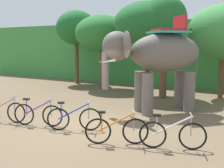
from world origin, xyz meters
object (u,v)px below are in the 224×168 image
tree_center_left (76,28)px  bike_white (172,134)px  tree_left (147,24)px  bike_orange (117,130)px  elephant (157,56)px  bike_purple (38,114)px  tree_right (223,32)px  bike_blue (74,118)px  tree_center_right (164,21)px  tree_far_left (102,34)px  bike_pink (3,111)px

tree_center_left → bike_white: size_ratio=3.15×
tree_left → bike_orange: 8.42m
elephant → bike_purple: (-2.52, -3.93, -1.82)m
tree_left → elephant: (1.93, -3.16, -1.50)m
elephant → bike_orange: (0.61, -4.15, -1.82)m
tree_right → elephant: bearing=-108.4°
bike_blue → bike_orange: 1.82m
tree_center_left → tree_center_right: 7.59m
tree_center_left → tree_left: 6.56m
tree_center_left → elephant: tree_center_left is taller
tree_far_left → elephant: bearing=-38.0°
tree_far_left → tree_right: size_ratio=0.96×
bike_pink → bike_orange: size_ratio=1.10×
bike_white → bike_blue: bearing=-179.9°
tree_right → bike_orange: tree_right is taller
elephant → bike_orange: 4.57m
bike_purple → bike_blue: size_ratio=1.08×
tree_center_left → tree_far_left: bearing=-21.1°
tree_right → bike_blue: (-2.67, -8.28, -2.87)m
bike_white → tree_center_right: bearing=113.7°
tree_left → bike_orange: size_ratio=3.24×
tree_far_left → bike_white: tree_far_left is taller
tree_center_right → bike_orange: size_ratio=3.34×
bike_purple → bike_white: size_ratio=1.03×
tree_far_left → tree_center_right: 4.62m
tree_far_left → tree_right: bearing=3.1°
tree_far_left → bike_purple: bearing=-70.9°
tree_far_left → tree_right: tree_right is taller
tree_left → bike_orange: (2.54, -7.31, -3.31)m
bike_orange → bike_white: size_ratio=0.95×
tree_left → bike_blue: size_ratio=3.23×
bike_blue → bike_white: bearing=0.1°
elephant → bike_purple: bearing=-122.7°
tree_left → tree_right: size_ratio=1.05×
tree_right → bike_purple: size_ratio=2.84×
tree_center_left → bike_purple: bearing=-58.6°
bike_pink → bike_blue: size_ratio=1.10×
bike_purple → bike_orange: 3.14m
tree_center_left → tree_right: bearing=-4.2°
tree_center_left → bike_purple: size_ratio=3.06×
tree_center_right → tree_right: size_ratio=1.08×
elephant → bike_white: 4.61m
bike_pink → bike_white: 5.92m
bike_pink → bike_white: same height
tree_center_left → elephant: 9.82m
bike_pink → bike_white: bearing=4.7°
tree_left → bike_white: size_ratio=3.07×
bike_purple → bike_white: same height
tree_right → tree_far_left: bearing=-176.9°
bike_purple → elephant: bearing=57.3°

